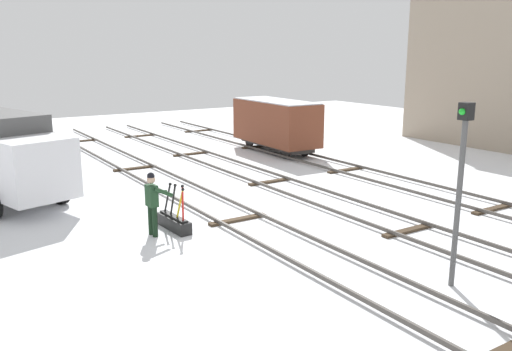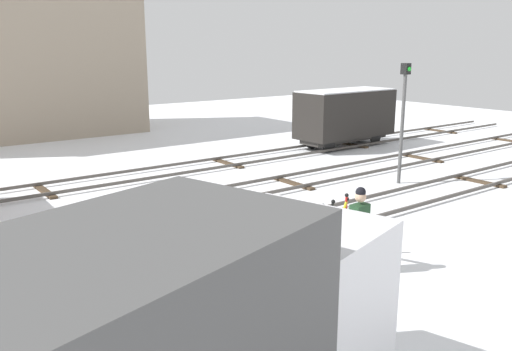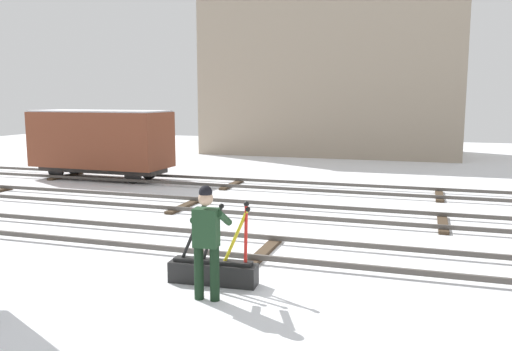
{
  "view_description": "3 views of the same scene",
  "coord_description": "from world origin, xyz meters",
  "px_view_note": "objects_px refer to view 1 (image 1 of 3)",
  "views": [
    {
      "loc": [
        13.41,
        -7.97,
        5.02
      ],
      "look_at": [
        -0.75,
        1.14,
        1.13
      ],
      "focal_mm": 37.57,
      "sensor_mm": 36.0,
      "label": 1
    },
    {
      "loc": [
        -7.93,
        -9.63,
        4.52
      ],
      "look_at": [
        0.91,
        2.21,
        0.95
      ],
      "focal_mm": 37.37,
      "sensor_mm": 36.0,
      "label": 2
    },
    {
      "loc": [
        3.01,
        -10.01,
        3.14
      ],
      "look_at": [
        -1.04,
        2.67,
        1.18
      ],
      "focal_mm": 37.25,
      "sensor_mm": 36.0,
      "label": 3
    }
  ],
  "objects_px": {
    "switch_lever_frame": "(174,221)",
    "delivery_truck": "(5,155)",
    "freight_car_mid_siding": "(276,123)",
    "rail_worker": "(153,200)",
    "signal_post": "(460,177)"
  },
  "relations": [
    {
      "from": "switch_lever_frame",
      "to": "delivery_truck",
      "type": "distance_m",
      "value": 6.79
    },
    {
      "from": "delivery_truck",
      "to": "freight_car_mid_siding",
      "type": "height_order",
      "value": "delivery_truck"
    },
    {
      "from": "rail_worker",
      "to": "switch_lever_frame",
      "type": "bearing_deg",
      "value": 100.86
    },
    {
      "from": "switch_lever_frame",
      "to": "freight_car_mid_siding",
      "type": "relative_size",
      "value": 0.29
    },
    {
      "from": "signal_post",
      "to": "freight_car_mid_siding",
      "type": "distance_m",
      "value": 16.55
    },
    {
      "from": "rail_worker",
      "to": "signal_post",
      "type": "distance_m",
      "value": 8.02
    },
    {
      "from": "switch_lever_frame",
      "to": "delivery_truck",
      "type": "relative_size",
      "value": 0.25
    },
    {
      "from": "delivery_truck",
      "to": "signal_post",
      "type": "height_order",
      "value": "signal_post"
    },
    {
      "from": "freight_car_mid_siding",
      "to": "signal_post",
      "type": "bearing_deg",
      "value": -19.47
    },
    {
      "from": "signal_post",
      "to": "switch_lever_frame",
      "type": "bearing_deg",
      "value": -152.63
    },
    {
      "from": "rail_worker",
      "to": "delivery_truck",
      "type": "xyz_separation_m",
      "value": [
        -5.78,
        -2.88,
        0.65
      ]
    },
    {
      "from": "switch_lever_frame",
      "to": "signal_post",
      "type": "bearing_deg",
      "value": 23.95
    },
    {
      "from": "delivery_truck",
      "to": "switch_lever_frame",
      "type": "bearing_deg",
      "value": 16.64
    },
    {
      "from": "rail_worker",
      "to": "signal_post",
      "type": "height_order",
      "value": "signal_post"
    },
    {
      "from": "switch_lever_frame",
      "to": "delivery_truck",
      "type": "bearing_deg",
      "value": -150.94
    }
  ]
}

